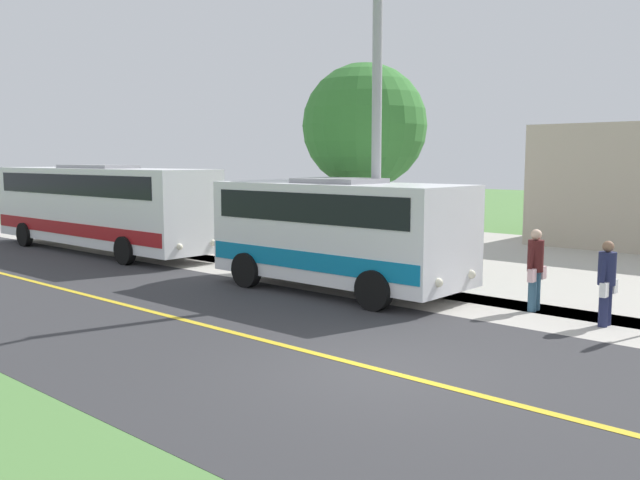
{
  "coord_description": "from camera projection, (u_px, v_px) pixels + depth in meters",
  "views": [
    {
      "loc": [
        8.31,
        6.15,
        3.29
      ],
      "look_at": [
        -3.5,
        -4.35,
        1.4
      ],
      "focal_mm": 38.01,
      "sensor_mm": 36.0,
      "label": 1
    }
  ],
  "objects": [
    {
      "name": "pedestrian_waiting",
      "position": [
        535.0,
        267.0,
        14.65
      ],
      "size": [
        0.72,
        0.34,
        1.79
      ],
      "color": "#335972",
      "rests_on": "ground"
    },
    {
      "name": "shuttle_bus_front",
      "position": [
        339.0,
        229.0,
        16.89
      ],
      "size": [
        2.79,
        6.75,
        2.82
      ],
      "color": "white",
      "rests_on": "ground"
    },
    {
      "name": "sidewalk",
      "position": [
        524.0,
        314.0,
        14.47
      ],
      "size": [
        2.4,
        100.0,
        0.01
      ],
      "primitive_type": "cube",
      "color": "#B2ADA3",
      "rests_on": "ground"
    },
    {
      "name": "tree_curbside",
      "position": [
        365.0,
        127.0,
        19.62
      ],
      "size": [
        3.61,
        3.61,
        6.05
      ],
      "color": "#4C3826",
      "rests_on": "ground"
    },
    {
      "name": "street_light_pole",
      "position": [
        374.0,
        118.0,
        16.26
      ],
      "size": [
        1.97,
        0.24,
        7.73
      ],
      "color": "#9E9EA3",
      "rests_on": "ground"
    },
    {
      "name": "pedestrian_with_bags",
      "position": [
        607.0,
        281.0,
        13.32
      ],
      "size": [
        0.72,
        0.34,
        1.7
      ],
      "color": "#1E2347",
      "rests_on": "ground"
    },
    {
      "name": "road_centre_line",
      "position": [
        379.0,
        370.0,
        10.61
      ],
      "size": [
        0.16,
        100.0,
        0.0
      ],
      "primitive_type": "cube",
      "color": "gold",
      "rests_on": "ground"
    },
    {
      "name": "transit_bus_rear",
      "position": [
        99.0,
        204.0,
        24.11
      ],
      "size": [
        2.58,
        11.12,
        3.09
      ],
      "color": "white",
      "rests_on": "ground"
    },
    {
      "name": "ground_plane",
      "position": [
        379.0,
        370.0,
        10.61
      ],
      "size": [
        120.0,
        120.0,
        0.0
      ],
      "primitive_type": "plane",
      "color": "#548442"
    },
    {
      "name": "road_surface",
      "position": [
        379.0,
        370.0,
        10.61
      ],
      "size": [
        8.0,
        100.0,
        0.01
      ],
      "primitive_type": "cube",
      "color": "#333335",
      "rests_on": "ground"
    }
  ]
}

